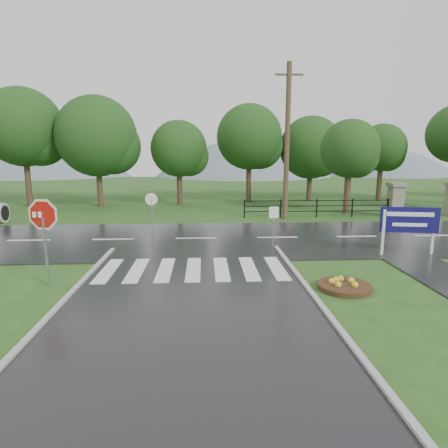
{
  "coord_description": "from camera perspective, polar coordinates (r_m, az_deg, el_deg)",
  "views": [
    {
      "loc": [
        0.41,
        -7.87,
        4.13
      ],
      "look_at": [
        1.15,
        6.0,
        1.5
      ],
      "focal_mm": 30.0,
      "sensor_mm": 36.0,
      "label": 1
    }
  ],
  "objects": [
    {
      "name": "reg_sign_small",
      "position": [
        16.39,
        7.57,
        0.84
      ],
      "size": [
        0.41,
        0.06,
        1.86
      ],
      "color": "#939399",
      "rests_on": "ground"
    },
    {
      "name": "main_road",
      "position": [
        18.34,
        -4.24,
        -2.32
      ],
      "size": [
        90.0,
        8.0,
        0.04
      ],
      "primitive_type": "cube",
      "color": "black",
      "rests_on": "ground"
    },
    {
      "name": "walkway",
      "position": [
        14.94,
        30.14,
        -6.82
      ],
      "size": [
        2.2,
        11.0,
        0.04
      ],
      "primitive_type": "cube",
      "color": "#29292C",
      "rests_on": "ground"
    },
    {
      "name": "ground",
      "position": [
        8.89,
        -5.59,
        -16.99
      ],
      "size": [
        120.0,
        120.0,
        0.0
      ],
      "primitive_type": "plane",
      "color": "#254D19",
      "rests_on": "ground"
    },
    {
      "name": "crosswalk",
      "position": [
        13.5,
        -4.68,
        -6.86
      ],
      "size": [
        6.5,
        2.8,
        0.02
      ],
      "color": "silver",
      "rests_on": "ground"
    },
    {
      "name": "reg_sign_round",
      "position": [
        17.16,
        -10.93,
        1.71
      ],
      "size": [
        0.56,
        0.08,
        2.39
      ],
      "color": "#939399",
      "rests_on": "ground"
    },
    {
      "name": "utility_pole_east",
      "position": [
        23.93,
        9.59,
        12.24
      ],
      "size": [
        1.69,
        0.32,
        9.5
      ],
      "color": "#473523",
      "rests_on": "ground"
    },
    {
      "name": "fence_west",
      "position": [
        25.2,
        13.95,
        2.63
      ],
      "size": [
        9.58,
        0.08,
        1.2
      ],
      "color": "black",
      "rests_on": "ground"
    },
    {
      "name": "stop_sign",
      "position": [
        12.71,
        -25.8,
        0.16
      ],
      "size": [
        1.29,
        0.28,
        2.95
      ],
      "color": "#939399",
      "rests_on": "ground"
    },
    {
      "name": "treeline",
      "position": [
        32.14,
        -1.96,
        3.33
      ],
      "size": [
        83.2,
        5.2,
        10.0
      ],
      "color": "#163C12",
      "rests_on": "ground"
    },
    {
      "name": "pillar_west",
      "position": [
        27.14,
        24.68,
        3.5
      ],
      "size": [
        1.0,
        1.0,
        2.24
      ],
      "color": "gray",
      "rests_on": "ground"
    },
    {
      "name": "hills",
      "position": [
        75.53,
        -0.59,
        -4.38
      ],
      "size": [
        102.0,
        48.0,
        48.0
      ],
      "color": "slate",
      "rests_on": "ground"
    },
    {
      "name": "flower_bed",
      "position": [
        12.26,
        17.9,
        -8.9
      ],
      "size": [
        1.63,
        1.63,
        0.33
      ],
      "color": "#332111",
      "rests_on": "ground"
    },
    {
      "name": "estate_billboard",
      "position": [
        16.9,
        26.4,
        0.22
      ],
      "size": [
        2.26,
        0.47,
        2.0
      ],
      "color": "silver",
      "rests_on": "ground"
    },
    {
      "name": "entrance_tree_left",
      "position": [
        27.23,
        18.62,
        10.76
      ],
      "size": [
        3.94,
        3.94,
        6.42
      ],
      "color": "#3D2B1C",
      "rests_on": "ground"
    }
  ]
}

